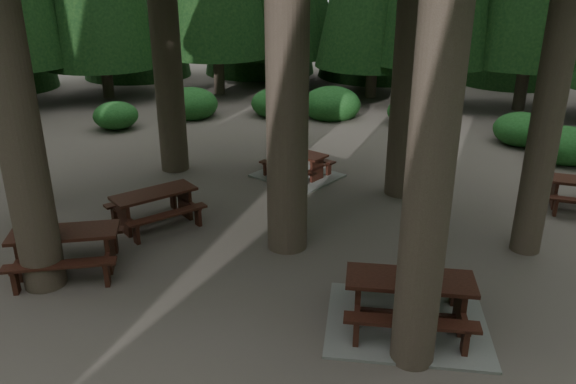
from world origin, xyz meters
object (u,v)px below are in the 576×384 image
at_px(picnic_table_a, 408,308).
at_px(picnic_table_b, 155,203).
at_px(picnic_table_c, 297,168).
at_px(picnic_table_e, 66,245).

xyz_separation_m(picnic_table_a, picnic_table_b, (-6.17, 1.68, 0.22)).
height_order(picnic_table_a, picnic_table_b, picnic_table_a).
distance_m(picnic_table_c, picnic_table_e, 7.07).
bearing_deg(picnic_table_b, picnic_table_c, 6.79).
distance_m(picnic_table_a, picnic_table_e, 6.53).
bearing_deg(picnic_table_c, picnic_table_e, -90.87).
relative_size(picnic_table_a, picnic_table_b, 1.30).
xyz_separation_m(picnic_table_a, picnic_table_c, (-4.36, 5.95, -0.08)).
distance_m(picnic_table_b, picnic_table_c, 4.65).
bearing_deg(picnic_table_e, picnic_table_a, -25.80).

